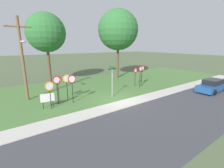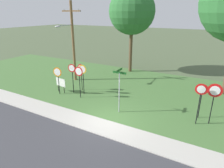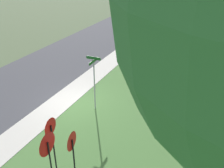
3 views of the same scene
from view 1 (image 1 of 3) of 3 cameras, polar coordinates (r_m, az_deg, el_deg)
name	(u,v)px [view 1 (image 1 of 3)]	position (r m, az deg, el deg)	size (l,w,h in m)	color
ground_plane	(121,101)	(14.93, 3.19, -6.16)	(160.00, 160.00, 0.00)	#4C5B3D
road_asphalt	(163,120)	(11.90, 18.20, -12.38)	(44.00, 6.40, 0.01)	#3D3D42
sidewalk_strip	(126,103)	(14.35, 5.21, -6.94)	(44.00, 1.60, 0.06)	#BCB7AD
grass_median	(91,87)	(19.73, -7.80, -1.15)	(44.00, 12.00, 0.04)	#477038
stop_sign_near_left	(58,83)	(15.21, -19.10, 0.39)	(0.73, 0.12, 2.37)	black
stop_sign_near_right	(50,89)	(13.42, -21.69, -1.73)	(0.77, 0.14, 2.33)	black
stop_sign_far_left	(57,84)	(14.37, -19.41, 0.02)	(0.69, 0.12, 2.53)	black
stop_sign_far_center	(67,82)	(14.83, -16.13, 0.71)	(0.72, 0.10, 2.52)	black
stop_sign_far_right	(72,83)	(14.20, -14.30, 0.43)	(0.74, 0.10, 2.58)	black
yield_sign_near_left	(140,72)	(19.25, 10.30, 4.47)	(0.69, 0.11, 2.65)	black
yield_sign_near_right	(135,72)	(19.91, 8.52, 4.19)	(0.70, 0.13, 2.35)	black
yield_sign_far_left	(142,70)	(20.03, 10.89, 4.85)	(0.84, 0.11, 2.64)	black
street_name_post	(112,79)	(15.44, 0.05, 1.79)	(0.96, 0.82, 3.09)	#9EA0A8
utility_pole	(23,57)	(16.22, -29.74, 8.66)	(2.10, 2.28, 7.53)	brown
notice_board	(48,98)	(14.01, -22.39, -4.85)	(1.09, 0.17, 1.25)	black
oak_tree_left	(46,33)	(22.51, -22.86, 16.80)	(4.91, 4.91, 9.07)	brown
oak_tree_right	(118,30)	(24.70, 2.20, 19.00)	(5.96, 5.96, 10.23)	brown
parked_sedan_distant	(212,86)	(21.10, 32.66, -0.53)	(4.51, 1.90, 1.39)	#1E4C8C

